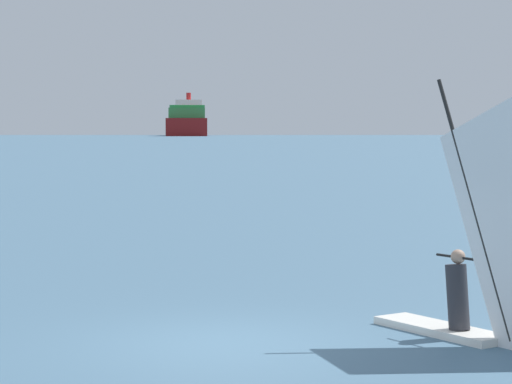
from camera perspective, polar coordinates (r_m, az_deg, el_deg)
name	(u,v)px	position (r m, az deg, el deg)	size (l,w,h in m)	color
ground_plane	(227,342)	(15.27, -1.64, -8.36)	(4000.00, 4000.00, 0.00)	#476B84
windsurfer	(477,274)	(15.51, 12.17, -4.47)	(2.71, 3.40, 4.10)	white
cargo_ship	(188,124)	(811.82, -3.81, 3.78)	(49.78, 181.94, 36.47)	maroon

